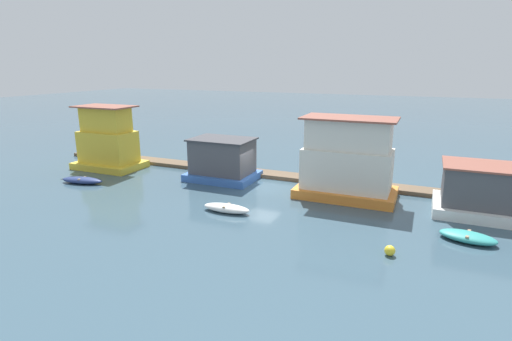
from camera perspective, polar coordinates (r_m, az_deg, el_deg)
The scene contains 10 objects.
ground_plane at distance 30.48m, azimuth 0.75°, elevation -2.10°, with size 200.00×200.00×0.00m, color #385160.
dock_walkway at distance 32.81m, azimuth 2.54°, elevation -0.60°, with size 42.40×1.72×0.30m, color brown.
houseboat_yellow at distance 37.37m, azimuth -20.41°, elevation 3.84°, with size 5.80×3.72×5.49m.
houseboat_blue at distance 31.80m, azimuth -4.80°, elevation 1.47°, with size 5.36×3.93×3.30m.
houseboat_orange at distance 27.86m, azimuth 12.89°, elevation 1.27°, with size 6.72×3.88×5.54m.
houseboat_white at distance 27.89m, azimuth 30.59°, elevation -2.73°, with size 6.31×4.19×3.12m.
dinghy_navy at distance 33.66m, azimuth -23.55°, elevation -1.29°, with size 3.55×1.70×0.50m.
dinghy_white at distance 24.98m, azimuth -4.22°, elevation -5.39°, with size 3.10×1.09×0.52m.
dinghy_teal at distance 23.70m, azimuth 28.00°, elevation -8.36°, with size 2.94×1.83×0.49m.
buoy_yellow at distance 20.57m, azimuth 18.57°, elevation -10.79°, with size 0.51×0.51×0.51m, color yellow.
Camera 1 is at (11.20, -26.92, 8.89)m, focal length 28.00 mm.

